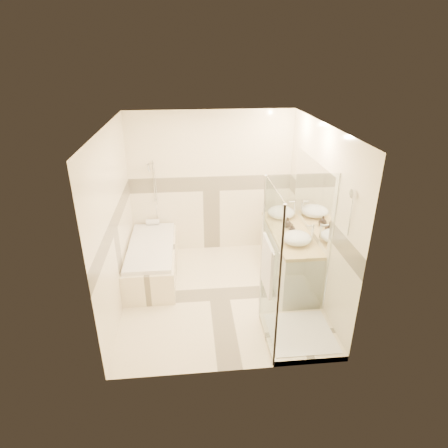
{
  "coord_description": "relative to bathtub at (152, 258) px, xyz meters",
  "views": [
    {
      "loc": [
        -0.39,
        -4.68,
        3.33
      ],
      "look_at": [
        0.1,
        0.25,
        1.05
      ],
      "focal_mm": 30.0,
      "sensor_mm": 36.0,
      "label": 1
    }
  ],
  "objects": [
    {
      "name": "rolled_towel",
      "position": [
        -0.02,
        0.75,
        0.3
      ],
      "size": [
        0.23,
        0.1,
        0.1
      ],
      "primitive_type": "cylinder",
      "rotation": [
        0.0,
        1.57,
        0.0
      ],
      "color": "white",
      "rests_on": "bathtub"
    },
    {
      "name": "amenity_bottle_a",
      "position": [
        2.13,
        -0.45,
        0.64
      ],
      "size": [
        0.09,
        0.09,
        0.19
      ],
      "primitive_type": "imported",
      "rotation": [
        0.0,
        0.0,
        -0.09
      ],
      "color": "black",
      "rests_on": "vanity"
    },
    {
      "name": "room",
      "position": [
        1.08,
        -0.64,
        0.95
      ],
      "size": [
        2.82,
        3.02,
        2.52
      ],
      "color": "#FEF0CA",
      "rests_on": "ground"
    },
    {
      "name": "shower_enclosure",
      "position": [
        1.86,
        -1.62,
        0.2
      ],
      "size": [
        0.96,
        0.93,
        2.04
      ],
      "color": "#FFF0CB",
      "rests_on": "ground"
    },
    {
      "name": "faucet_far",
      "position": [
        2.35,
        -0.72,
        0.71
      ],
      "size": [
        0.12,
        0.03,
        0.29
      ],
      "color": "silver",
      "rests_on": "vanity"
    },
    {
      "name": "vessel_sink_far",
      "position": [
        2.13,
        -0.72,
        0.63
      ],
      "size": [
        0.42,
        0.42,
        0.17
      ],
      "primitive_type": "ellipsoid",
      "color": "white",
      "rests_on": "vanity"
    },
    {
      "name": "faucet_near",
      "position": [
        2.35,
        0.2,
        0.71
      ],
      "size": [
        0.12,
        0.03,
        0.29
      ],
      "color": "silver",
      "rests_on": "vanity"
    },
    {
      "name": "vanity",
      "position": [
        2.15,
        -0.35,
        0.12
      ],
      "size": [
        0.58,
        1.62,
        0.85
      ],
      "color": "white",
      "rests_on": "ground"
    },
    {
      "name": "vessel_sink_near",
      "position": [
        2.13,
        0.2,
        0.63
      ],
      "size": [
        0.44,
        0.44,
        0.18
      ],
      "primitive_type": "ellipsoid",
      "color": "white",
      "rests_on": "vanity"
    },
    {
      "name": "bathtub",
      "position": [
        0.0,
        0.0,
        0.0
      ],
      "size": [
        0.75,
        1.7,
        0.56
      ],
      "color": "#FFF0CB",
      "rests_on": "ground"
    },
    {
      "name": "folded_towels",
      "position": [
        2.13,
        0.37,
        0.58
      ],
      "size": [
        0.18,
        0.27,
        0.08
      ],
      "primitive_type": "cube",
      "rotation": [
        0.0,
        0.0,
        0.1
      ],
      "color": "white",
      "rests_on": "vanity"
    },
    {
      "name": "amenity_bottle_b",
      "position": [
        2.13,
        -0.19,
        0.63
      ],
      "size": [
        0.17,
        0.17,
        0.17
      ],
      "primitive_type": "imported",
      "rotation": [
        0.0,
        0.0,
        0.38
      ],
      "color": "black",
      "rests_on": "vanity"
    }
  ]
}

